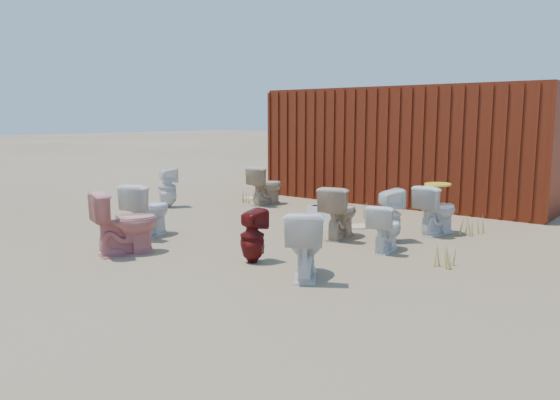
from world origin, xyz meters
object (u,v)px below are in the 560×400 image
Objects in this scene: toilet_front_maroon at (252,236)px; toilet_back_beige_right at (340,212)px; toilet_back_beige_left at (266,186)px; toilet_back_e at (389,215)px; toilet_back_yellowlid at (437,210)px; shipping_container at (412,145)px; loose_tank at (323,217)px; toilet_front_c at (385,228)px; toilet_back_a at (167,187)px; toilet_front_a at (148,210)px; toilet_front_e at (305,244)px; toilet_front_pink at (126,222)px.

toilet_front_maroon is 0.85× the size of toilet_back_beige_right.
toilet_back_beige_left reaches higher than toilet_back_e.
shipping_container is at bearing -46.44° from toilet_back_yellowlid.
toilet_back_yellowlid reaches higher than loose_tank.
shipping_container is 7.58× the size of toilet_back_beige_right.
toilet_back_beige_right is 0.73m from toilet_back_e.
shipping_container is 4.89m from toilet_front_c.
toilet_back_a is at bearing -15.21° from toilet_back_beige_right.
toilet_front_a is 2.81m from loose_tank.
toilet_back_a reaches higher than toilet_front_e.
shipping_container is 3.30m from toilet_back_beige_left.
toilet_front_pink reaches higher than toilet_back_beige_right.
toilet_front_pink is at bearing 108.31° from toilet_back_beige_left.
toilet_back_beige_right is at bearing 151.75° from toilet_back_beige_left.
toilet_back_yellowlid is (5.25, 0.90, -0.02)m from toilet_back_a.
toilet_back_beige_left is (-3.66, 3.72, 0.01)m from toilet_front_e.
toilet_front_pink reaches higher than toilet_front_e.
toilet_front_e is 3.15m from toilet_back_yellowlid.
toilet_front_pink is 1.75m from toilet_front_maroon.
toilet_front_a reaches higher than loose_tank.
toilet_front_c is at bearing -128.02° from toilet_front_e.
toilet_back_beige_right is 0.85m from loose_tank.
toilet_back_a is (-5.14, 0.57, 0.08)m from toilet_front_c.
toilet_back_yellowlid reaches higher than toilet_front_maroon.
shipping_container is 7.69× the size of toilet_front_e.
shipping_container is 7.47× the size of toilet_back_a.
loose_tank is at bearing -35.63° from toilet_front_c.
toilet_front_maroon is at bearing -136.33° from toilet_front_pink.
toilet_front_pink is 1.70× the size of loose_tank.
toilet_back_beige_right is at bearing -156.98° from toilet_front_a.
toilet_back_a reaches higher than toilet_back_yellowlid.
toilet_back_beige_left reaches higher than toilet_front_e.
toilet_back_a is 4.91m from toilet_back_e.
toilet_front_c is at bearing -69.02° from shipping_container.
toilet_back_beige_right is at bearing -101.82° from toilet_front_e.
shipping_container is 5.26m from toilet_back_a.
toilet_front_e reaches higher than loose_tank.
toilet_back_beige_left is (-0.54, 3.45, -0.01)m from toilet_front_a.
toilet_back_beige_right is (-0.92, 0.30, 0.08)m from toilet_front_c.
shipping_container is 7.05× the size of toilet_front_pink.
toilet_front_a is at bearing 158.80° from toilet_back_a.
toilet_front_pink is 3.08m from toilet_back_beige_right.
toilet_front_a reaches higher than toilet_front_maroon.
toilet_back_yellowlid is 1.80m from loose_tank.
toilet_front_a is 2.89m from toilet_back_beige_right.
toilet_front_e is at bearing 97.83° from toilet_back_yellowlid.
toilet_front_a is 1.03× the size of toilet_back_beige_right.
toilet_back_e is at bearing -69.24° from shipping_container.
toilet_back_beige_left is 1.01× the size of toilet_back_beige_right.
toilet_back_yellowlid is (0.25, 3.14, -0.01)m from toilet_front_e.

